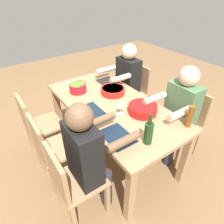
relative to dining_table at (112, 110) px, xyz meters
name	(u,v)px	position (x,y,z in m)	size (l,w,h in m)	color
ground_plane	(112,151)	(0.00, 0.00, -0.65)	(8.00, 8.00, 0.00)	brown
dining_table	(112,110)	(0.00, 0.00, 0.00)	(1.73, 0.86, 0.74)	#A87F56
chair_near_right	(71,181)	(0.48, -0.75, -0.17)	(0.40, 0.40, 0.85)	#A87F56
diner_near_right	(88,154)	(0.48, -0.57, 0.05)	(0.41, 0.53, 1.20)	#2D2D38
chair_near_center	(51,148)	(0.00, -0.75, -0.17)	(0.40, 0.40, 0.85)	#A87F56
chair_near_left	(37,124)	(-0.48, -0.75, -0.17)	(0.40, 0.40, 0.85)	#A87F56
chair_far_left	(134,90)	(-0.48, 0.75, -0.17)	(0.40, 0.40, 0.85)	#A87F56
diner_far_left	(126,80)	(-0.48, 0.57, 0.05)	(0.41, 0.53, 1.20)	#2D2D38
chair_far_right	(185,120)	(0.48, 0.75, -0.17)	(0.40, 0.40, 0.85)	#A87F56
diner_far_right	(179,110)	(0.48, 0.57, 0.05)	(0.41, 0.53, 1.20)	#2D2D38
serving_bowl_greens	(113,90)	(-0.19, 0.15, 0.13)	(0.29, 0.29, 0.07)	red
serving_bowl_salad	(78,87)	(-0.47, -0.18, 0.15)	(0.21, 0.21, 0.11)	#B21923
serving_bowl_fruit	(143,109)	(0.32, 0.16, 0.14)	(0.30, 0.30, 0.09)	red
wine_bottle	(149,133)	(0.68, -0.10, 0.20)	(0.08, 0.08, 0.29)	#193819
beer_bottle	(190,116)	(0.73, 0.37, 0.20)	(0.06, 0.06, 0.22)	brown
wine_glass	(121,104)	(0.21, -0.03, 0.20)	(0.08, 0.08, 0.17)	silver
placemat_near_right	(117,136)	(0.48, -0.27, 0.09)	(0.32, 0.23, 0.01)	#142333
placemat_near_center	(91,111)	(0.00, -0.27, 0.09)	(0.32, 0.23, 0.01)	#142333
fork_near_left	(67,89)	(-0.62, -0.27, 0.09)	(0.02, 0.17, 0.01)	silver
placemat_far_left	(108,82)	(-0.48, 0.27, 0.09)	(0.32, 0.23, 0.01)	black
fork_far_right	(171,123)	(0.62, 0.27, 0.09)	(0.02, 0.17, 0.01)	silver
napkin_stack	(74,84)	(-0.68, -0.14, 0.10)	(0.14, 0.14, 0.02)	white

